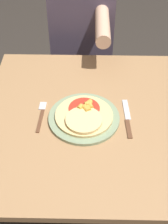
{
  "coord_description": "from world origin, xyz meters",
  "views": [
    {
      "loc": [
        -0.03,
        -0.91,
        1.63
      ],
      "look_at": [
        -0.05,
        -0.01,
        0.76
      ],
      "focal_mm": 50.0,
      "sensor_mm": 36.0,
      "label": 1
    }
  ],
  "objects_px": {
    "plate": "(84,118)",
    "person_diner": "(82,35)",
    "dining_table": "(95,135)",
    "fork": "(41,114)",
    "knife": "(127,119)",
    "pizza": "(84,115)"
  },
  "relations": [
    {
      "from": "fork",
      "to": "knife",
      "type": "distance_m",
      "value": 0.36
    },
    {
      "from": "fork",
      "to": "person_diner",
      "type": "height_order",
      "value": "person_diner"
    },
    {
      "from": "dining_table",
      "to": "plate",
      "type": "xyz_separation_m",
      "value": [
        -0.05,
        -0.01,
        0.12
      ]
    },
    {
      "from": "plate",
      "to": "knife",
      "type": "xyz_separation_m",
      "value": [
        0.18,
        0.0,
        -0.0
      ]
    },
    {
      "from": "dining_table",
      "to": "pizza",
      "type": "distance_m",
      "value": 0.15
    },
    {
      "from": "person_diner",
      "to": "plate",
      "type": "bearing_deg",
      "value": -88.07
    },
    {
      "from": "plate",
      "to": "person_diner",
      "type": "height_order",
      "value": "person_diner"
    },
    {
      "from": "plate",
      "to": "fork",
      "type": "bearing_deg",
      "value": 173.55
    },
    {
      "from": "knife",
      "to": "person_diner",
      "type": "height_order",
      "value": "person_diner"
    },
    {
      "from": "plate",
      "to": "fork",
      "type": "xyz_separation_m",
      "value": [
        -0.18,
        0.02,
        -0.0
      ]
    },
    {
      "from": "plate",
      "to": "pizza",
      "type": "bearing_deg",
      "value": -78.54
    },
    {
      "from": "dining_table",
      "to": "fork",
      "type": "xyz_separation_m",
      "value": [
        -0.23,
        0.01,
        0.12
      ]
    },
    {
      "from": "pizza",
      "to": "knife",
      "type": "relative_size",
      "value": 1.06
    },
    {
      "from": "plate",
      "to": "person_diner",
      "type": "distance_m",
      "value": 0.72
    },
    {
      "from": "dining_table",
      "to": "knife",
      "type": "bearing_deg",
      "value": -5.08
    },
    {
      "from": "dining_table",
      "to": "knife",
      "type": "height_order",
      "value": "knife"
    },
    {
      "from": "pizza",
      "to": "fork",
      "type": "bearing_deg",
      "value": 172.36
    },
    {
      "from": "pizza",
      "to": "knife",
      "type": "height_order",
      "value": "pizza"
    },
    {
      "from": "pizza",
      "to": "fork",
      "type": "xyz_separation_m",
      "value": [
        -0.18,
        0.02,
        -0.02
      ]
    },
    {
      "from": "dining_table",
      "to": "fork",
      "type": "relative_size",
      "value": 5.36
    },
    {
      "from": "pizza",
      "to": "knife",
      "type": "bearing_deg",
      "value": 2.06
    },
    {
      "from": "pizza",
      "to": "person_diner",
      "type": "xyz_separation_m",
      "value": [
        -0.02,
        0.72,
        -0.05
      ]
    }
  ]
}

